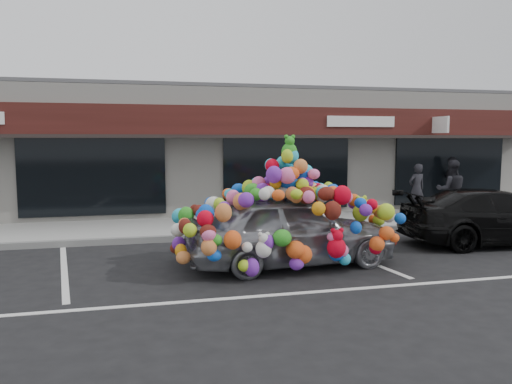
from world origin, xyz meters
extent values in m
plane|color=black|center=(0.00, 0.00, 0.00)|extent=(90.00, 90.00, 0.00)
cube|color=white|center=(0.00, 8.50, 2.10)|extent=(24.00, 6.00, 4.20)
cube|color=#59595B|center=(0.00, 8.50, 4.25)|extent=(24.00, 6.00, 0.12)
cube|color=#35120E|center=(0.00, 5.42, 3.15)|extent=(24.00, 0.18, 0.90)
cube|color=black|center=(0.00, 4.90, 2.65)|extent=(24.00, 1.20, 0.10)
cube|color=white|center=(8.20, 4.95, 3.05)|extent=(0.08, 0.95, 0.55)
cube|color=white|center=(5.50, 5.30, 3.15)|extent=(2.40, 0.04, 0.35)
cube|color=black|center=(-3.00, 5.47, 1.45)|extent=(4.20, 0.12, 2.30)
cube|color=black|center=(3.00, 5.47, 1.45)|extent=(4.20, 0.12, 2.30)
cube|color=black|center=(9.00, 5.47, 1.45)|extent=(4.20, 0.12, 2.30)
cube|color=#9B9B96|center=(0.00, 4.00, 0.07)|extent=(26.00, 3.00, 0.15)
cube|color=slate|center=(0.00, 2.50, 0.07)|extent=(26.00, 0.18, 0.16)
cube|color=silver|center=(-3.20, 0.20, 0.00)|extent=(0.73, 4.37, 0.01)
cube|color=silver|center=(2.80, 0.20, 0.00)|extent=(0.73, 4.37, 0.01)
cube|color=silver|center=(2.00, -2.30, 0.00)|extent=(14.00, 0.12, 0.01)
imported|color=#A0A6AA|center=(1.23, -0.46, 0.73)|extent=(2.08, 4.40, 1.46)
ellipsoid|color=#FF030E|center=(1.23, -0.46, 2.00)|extent=(1.44, 1.90, 1.09)
sphere|color=orange|center=(2.72, -0.61, 1.05)|extent=(0.34, 0.34, 0.34)
sphere|color=#1A7DFF|center=(1.83, -1.40, 0.55)|extent=(0.36, 0.36, 0.36)
sphere|color=green|center=(0.43, 0.47, 0.60)|extent=(0.30, 0.30, 0.30)
sphere|color=#FF71D4|center=(1.23, -0.46, 2.50)|extent=(0.32, 0.32, 0.32)
sphere|color=orange|center=(-0.06, -0.36, 1.06)|extent=(0.30, 0.30, 0.30)
imported|color=black|center=(6.73, 0.33, 0.68)|extent=(2.29, 4.81, 1.35)
imported|color=black|center=(7.10, 4.44, 0.96)|extent=(0.63, 0.45, 1.63)
imported|color=black|center=(7.45, 3.11, 1.05)|extent=(1.05, 0.93, 1.80)
imported|color=#29272D|center=(8.77, 5.00, 1.06)|extent=(1.13, 0.62, 1.82)
camera|label=1|loc=(-1.81, -9.99, 2.55)|focal=35.00mm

